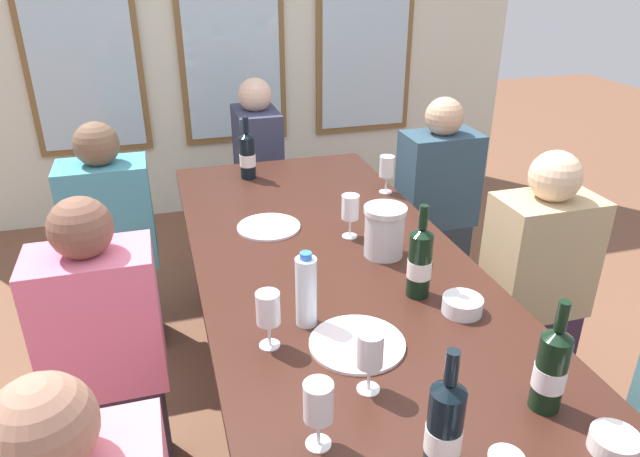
{
  "coord_description": "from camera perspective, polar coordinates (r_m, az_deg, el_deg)",
  "views": [
    {
      "loc": [
        -0.56,
        -1.69,
        1.76
      ],
      "look_at": [
        0.0,
        0.24,
        0.79
      ],
      "focal_mm": 32.69,
      "sensor_mm": 36.0,
      "label": 1
    }
  ],
  "objects": [
    {
      "name": "seated_person_6",
      "position": [
        3.52,
        -6.01,
        5.09
      ],
      "size": [
        0.24,
        0.38,
        1.11
      ],
      "color": "#232A2B",
      "rests_on": "ground"
    },
    {
      "name": "tasting_bowl_0",
      "position": [
        1.86,
        13.76,
        -7.29
      ],
      "size": [
        0.12,
        0.12,
        0.05
      ],
      "primitive_type": "cylinder",
      "color": "white",
      "rests_on": "dining_table"
    },
    {
      "name": "white_plate_1",
      "position": [
        2.36,
        -5.04,
        0.16
      ],
      "size": [
        0.25,
        0.25,
        0.01
      ],
      "primitive_type": "cylinder",
      "color": "white",
      "rests_on": "dining_table"
    },
    {
      "name": "back_wall_with_windows",
      "position": [
        4.15,
        -8.97,
        21.18
      ],
      "size": [
        4.17,
        0.1,
        2.9
      ],
      "color": "silver",
      "rests_on": "ground"
    },
    {
      "name": "seated_person_2",
      "position": [
        2.82,
        -19.52,
        -1.75
      ],
      "size": [
        0.38,
        0.24,
        1.11
      ],
      "color": "#212843",
      "rests_on": "ground"
    },
    {
      "name": "wine_bottle_3",
      "position": [
        2.86,
        -7.12,
        7.12
      ],
      "size": [
        0.08,
        0.08,
        0.3
      ],
      "color": "black",
      "rests_on": "dining_table"
    },
    {
      "name": "wine_bottle_0",
      "position": [
        1.29,
        12.07,
        -18.67
      ],
      "size": [
        0.08,
        0.08,
        0.32
      ],
      "color": "black",
      "rests_on": "dining_table"
    },
    {
      "name": "wine_bottle_2",
      "position": [
        1.53,
        21.68,
        -12.65
      ],
      "size": [
        0.08,
        0.08,
        0.3
      ],
      "color": "black",
      "rests_on": "dining_table"
    },
    {
      "name": "ground_plane",
      "position": [
        2.5,
        1.65,
        -19.01
      ],
      "size": [
        12.0,
        12.0,
        0.0
      ],
      "primitive_type": "plane",
      "color": "brown"
    },
    {
      "name": "tasting_bowl_1",
      "position": [
        1.53,
        26.87,
        -18.21
      ],
      "size": [
        0.11,
        0.11,
        0.04
      ],
      "primitive_type": "cylinder",
      "color": "white",
      "rests_on": "dining_table"
    },
    {
      "name": "wine_glass_2",
      "position": [
        1.62,
        -5.1,
        -8.02
      ],
      "size": [
        0.07,
        0.07,
        0.17
      ],
      "color": "white",
      "rests_on": "dining_table"
    },
    {
      "name": "wine_glass_6",
      "position": [
        1.33,
        -0.16,
        -16.87
      ],
      "size": [
        0.07,
        0.07,
        0.17
      ],
      "color": "white",
      "rests_on": "dining_table"
    },
    {
      "name": "white_plate_0",
      "position": [
        1.69,
        3.66,
        -11.17
      ],
      "size": [
        0.28,
        0.28,
        0.01
      ],
      "primitive_type": "cylinder",
      "color": "white",
      "rests_on": "dining_table"
    },
    {
      "name": "metal_pitcher",
      "position": [
        2.12,
        6.32,
        -0.24
      ],
      "size": [
        0.16,
        0.16,
        0.19
      ],
      "color": "silver",
      "rests_on": "dining_table"
    },
    {
      "name": "water_bottle",
      "position": [
        1.71,
        -1.36,
        -6.13
      ],
      "size": [
        0.06,
        0.06,
        0.24
      ],
      "color": "white",
      "rests_on": "dining_table"
    },
    {
      "name": "seated_person_3",
      "position": [
        3.12,
        11.26,
        1.99
      ],
      "size": [
        0.38,
        0.24,
        1.11
      ],
      "color": "#27333A",
      "rests_on": "ground"
    },
    {
      "name": "dining_table",
      "position": [
        2.08,
        1.88,
        -5.71
      ],
      "size": [
        0.97,
        2.43,
        0.74
      ],
      "color": "#391D15",
      "rests_on": "ground"
    },
    {
      "name": "seated_person_4",
      "position": [
        2.1,
        -20.15,
        -12.08
      ],
      "size": [
        0.38,
        0.24,
        1.11
      ],
      "color": "#302633",
      "rests_on": "ground"
    },
    {
      "name": "seated_person_5",
      "position": [
        2.48,
        20.19,
        -5.84
      ],
      "size": [
        0.38,
        0.24,
        1.11
      ],
      "color": "#37243A",
      "rests_on": "ground"
    },
    {
      "name": "wine_glass_5",
      "position": [
        2.23,
        2.98,
        1.9
      ],
      "size": [
        0.07,
        0.07,
        0.17
      ],
      "color": "white",
      "rests_on": "dining_table"
    },
    {
      "name": "wine_glass_4",
      "position": [
        2.68,
        6.55,
        5.88
      ],
      "size": [
        0.07,
        0.07,
        0.17
      ],
      "color": "white",
      "rests_on": "dining_table"
    },
    {
      "name": "wine_glass_0",
      "position": [
        1.47,
        4.91,
        -12.0
      ],
      "size": [
        0.07,
        0.07,
        0.17
      ],
      "color": "white",
      "rests_on": "dining_table"
    },
    {
      "name": "wine_bottle_1",
      "position": [
        1.87,
        9.74,
        -3.24
      ],
      "size": [
        0.08,
        0.08,
        0.32
      ],
      "color": "black",
      "rests_on": "dining_table"
    }
  ]
}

